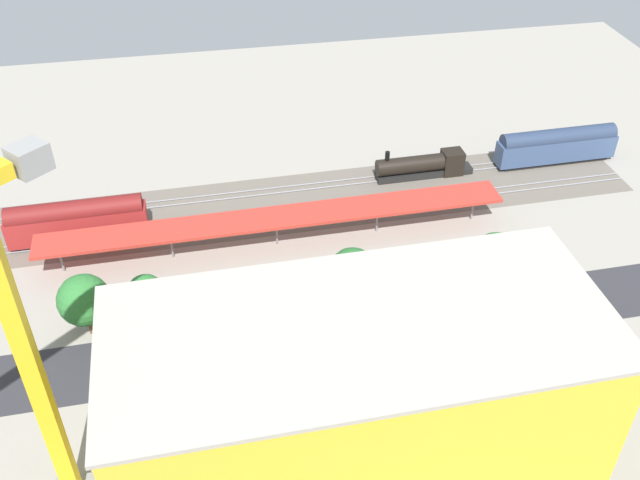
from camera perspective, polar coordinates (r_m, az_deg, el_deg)
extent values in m
plane|color=gray|center=(88.29, 0.21, -4.84)|extent=(160.79, 160.79, 0.00)
cube|color=#665E54|center=(105.25, -2.06, 2.99)|extent=(100.76, 16.81, 0.01)
cube|color=#2D2D33|center=(84.02, 1.00, -7.53)|extent=(100.65, 10.93, 0.01)
cube|color=#9E9EA8|center=(108.58, -2.42, 4.28)|extent=(100.48, 2.05, 0.12)
cube|color=#9E9EA8|center=(107.39, -2.30, 3.87)|extent=(100.48, 2.05, 0.12)
cube|color=#9E9EA8|center=(102.93, -1.82, 2.24)|extent=(100.48, 2.05, 0.12)
cube|color=#9E9EA8|center=(101.77, -1.69, 1.78)|extent=(100.48, 2.05, 0.12)
cube|color=#B73328|center=(94.79, -3.50, 1.76)|extent=(61.69, 6.20, 0.44)
cylinder|color=slate|center=(102.84, 11.99, 2.56)|extent=(0.30, 0.30, 4.05)
cylinder|color=slate|center=(98.56, 4.53, 1.66)|extent=(0.30, 0.30, 4.05)
cylinder|color=slate|center=(96.10, -3.45, 0.67)|extent=(0.30, 0.30, 4.05)
cylinder|color=slate|center=(95.61, -11.67, -0.37)|extent=(0.30, 0.30, 4.05)
cylinder|color=slate|center=(97.12, -19.81, -1.39)|extent=(0.30, 0.30, 4.05)
cube|color=black|center=(112.16, 8.21, 5.27)|extent=(15.12, 2.58, 1.00)
cylinder|color=black|center=(110.76, 7.52, 5.97)|extent=(11.98, 2.78, 2.55)
cube|color=black|center=(112.90, 10.40, 6.08)|extent=(3.19, 2.81, 3.80)
cylinder|color=black|center=(108.47, 5.35, 6.63)|extent=(0.70, 0.70, 1.40)
cube|color=black|center=(120.35, 17.96, 5.99)|extent=(17.30, 2.59, 0.60)
cube|color=#384C72|center=(119.34, 18.15, 6.85)|extent=(19.23, 3.19, 3.61)
cylinder|color=#273550|center=(118.37, 18.34, 7.71)|extent=(18.46, 3.18, 2.83)
cube|color=black|center=(102.93, -18.37, 0.16)|extent=(16.50, 2.69, 0.60)
cube|color=maroon|center=(101.68, -18.61, 1.16)|extent=(18.34, 3.32, 3.85)
cylinder|color=maroon|center=(100.48, -18.85, 2.17)|extent=(17.61, 3.31, 2.97)
cube|color=black|center=(85.90, 12.73, -7.33)|extent=(4.11, 1.92, 0.30)
cube|color=maroon|center=(85.51, 12.79, -7.05)|extent=(4.88, 2.03, 0.85)
cube|color=#1E2328|center=(85.01, 12.85, -6.70)|extent=(2.77, 1.69, 0.62)
cube|color=black|center=(84.03, 8.50, -7.90)|extent=(3.90, 1.70, 0.30)
cube|color=navy|center=(83.62, 8.53, -7.62)|extent=(4.64, 1.78, 0.87)
cube|color=#1E2328|center=(83.11, 8.58, -7.26)|extent=(2.60, 1.55, 0.58)
cube|color=black|center=(82.24, 3.67, -8.71)|extent=(4.09, 1.91, 0.30)
cube|color=#474C51|center=(81.87, 3.69, -8.46)|extent=(4.86, 2.02, 0.73)
cube|color=#1E2328|center=(81.39, 3.70, -8.12)|extent=(2.75, 1.70, 0.64)
cube|color=black|center=(81.21, -0.47, -9.36)|extent=(3.83, 1.66, 0.30)
cube|color=black|center=(80.84, -0.48, -9.11)|extent=(4.55, 1.74, 0.72)
cube|color=#1E2328|center=(80.33, -0.48, -8.76)|extent=(2.55, 1.52, 0.70)
cube|color=yellow|center=(64.92, 2.89, -12.91)|extent=(41.39, 18.51, 18.71)
cube|color=#ADA89E|center=(57.92, 3.18, -6.83)|extent=(42.00, 19.12, 0.40)
cube|color=yellow|center=(61.35, -21.72, -9.85)|extent=(1.40, 1.40, 33.60)
cube|color=gray|center=(52.57, -22.01, 6.02)|extent=(3.12, 3.08, 2.00)
cube|color=black|center=(82.65, 4.96, -8.41)|extent=(8.44, 2.35, 0.50)
cube|color=silver|center=(81.60, 5.74, -7.37)|extent=(6.36, 2.51, 3.19)
cube|color=#334C8C|center=(80.88, 2.87, -8.02)|extent=(2.17, 2.38, 2.54)
cube|color=black|center=(79.99, -0.50, -10.19)|extent=(9.83, 3.32, 0.50)
cube|color=silver|center=(78.87, 0.24, -9.13)|extent=(7.76, 3.35, 3.15)
cube|color=maroon|center=(78.29, -3.19, -10.04)|extent=(2.37, 2.78, 2.41)
cylinder|color=brown|center=(86.86, 2.53, -4.29)|extent=(0.48, 0.48, 3.26)
sphere|color=#28662D|center=(84.53, 2.59, -2.46)|extent=(5.62, 5.62, 5.62)
cylinder|color=brown|center=(91.14, 13.43, -3.03)|extent=(0.41, 0.41, 3.54)
sphere|color=#2D7233|center=(88.84, 13.77, -1.18)|extent=(5.63, 5.63, 5.63)
cylinder|color=brown|center=(87.41, -17.73, -6.28)|extent=(0.54, 0.54, 2.94)
sphere|color=#2D7233|center=(85.10, -18.17, -4.53)|extent=(5.98, 5.98, 5.98)
cylinder|color=brown|center=(86.66, -13.32, -5.63)|extent=(0.37, 0.37, 3.22)
sphere|color=#2D7233|center=(84.62, -13.61, -4.08)|extent=(4.34, 4.34, 4.34)
cylinder|color=#333333|center=(82.39, 10.61, -6.94)|extent=(0.16, 0.16, 5.18)
cube|color=black|center=(80.34, 10.85, -5.38)|extent=(0.36, 0.36, 0.90)
sphere|color=green|center=(80.47, 10.68, -5.56)|extent=(0.20, 0.20, 0.20)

